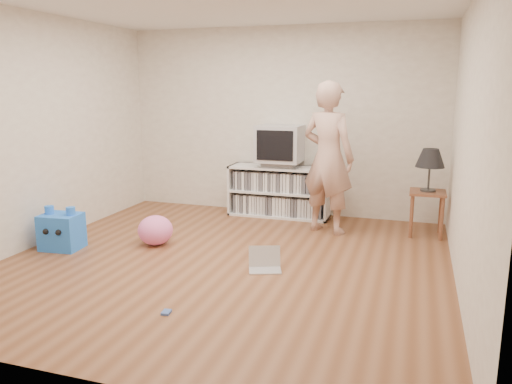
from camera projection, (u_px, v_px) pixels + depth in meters
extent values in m
plane|color=brown|center=(224.00, 262.00, 5.18)|extent=(4.50, 4.50, 0.00)
cube|color=beige|center=(282.00, 122.00, 7.00)|extent=(4.50, 0.02, 2.60)
cube|color=beige|center=(75.00, 174.00, 2.82)|extent=(4.50, 0.02, 2.60)
cube|color=beige|center=(36.00, 131.00, 5.59)|extent=(0.02, 4.50, 2.60)
cube|color=beige|center=(469.00, 145.00, 4.23)|extent=(0.02, 4.50, 2.60)
cube|color=white|center=(283.00, 188.00, 7.17)|extent=(1.40, 0.03, 0.70)
cube|color=white|center=(234.00, 188.00, 7.18)|extent=(0.03, 0.45, 0.70)
cube|color=white|center=(328.00, 194.00, 6.77)|extent=(0.03, 0.45, 0.70)
cube|color=white|center=(279.00, 214.00, 7.05)|extent=(1.40, 0.45, 0.03)
cube|color=white|center=(279.00, 191.00, 6.98)|extent=(1.34, 0.45, 0.03)
cube|color=white|center=(280.00, 168.00, 6.91)|extent=(1.40, 0.45, 0.03)
cube|color=silver|center=(279.00, 191.00, 6.98)|extent=(1.26, 0.36, 0.64)
cube|color=gray|center=(280.00, 164.00, 6.90)|extent=(0.45, 0.35, 0.07)
cube|color=#AEAEB3|center=(280.00, 143.00, 6.84)|extent=(0.60, 0.52, 0.50)
cube|color=black|center=(275.00, 146.00, 6.59)|extent=(0.50, 0.01, 0.40)
cylinder|color=brown|center=(411.00, 217.00, 5.96)|extent=(0.04, 0.04, 0.52)
cylinder|color=brown|center=(442.00, 219.00, 5.85)|extent=(0.04, 0.04, 0.52)
cylinder|color=brown|center=(412.00, 210.00, 6.27)|extent=(0.04, 0.04, 0.52)
cylinder|color=brown|center=(441.00, 212.00, 6.17)|extent=(0.04, 0.04, 0.52)
cube|color=brown|center=(428.00, 192.00, 6.01)|extent=(0.42, 0.42, 0.03)
cylinder|color=#333333|center=(428.00, 190.00, 6.00)|extent=(0.18, 0.18, 0.02)
cylinder|color=#333333|center=(429.00, 176.00, 5.96)|extent=(0.02, 0.02, 0.32)
imported|color=tan|center=(328.00, 158.00, 6.08)|extent=(0.79, 0.65, 1.86)
cube|color=silver|center=(265.00, 270.00, 4.93)|extent=(0.37, 0.31, 0.01)
cube|color=silver|center=(265.00, 256.00, 5.01)|extent=(0.32, 0.17, 0.21)
cube|color=black|center=(265.00, 256.00, 5.01)|extent=(0.28, 0.14, 0.17)
cube|color=#4364B4|center=(166.00, 312.00, 4.00)|extent=(0.08, 0.10, 0.02)
cube|color=#2171FF|center=(62.00, 232.00, 5.57)|extent=(0.45, 0.37, 0.40)
cylinder|color=#2171FF|center=(49.00, 210.00, 5.54)|extent=(0.10, 0.10, 0.09)
cylinder|color=#2171FF|center=(71.00, 211.00, 5.49)|extent=(0.10, 0.10, 0.09)
sphere|color=black|center=(46.00, 232.00, 5.41)|extent=(0.07, 0.07, 0.07)
sphere|color=black|center=(58.00, 232.00, 5.38)|extent=(0.07, 0.07, 0.07)
ellipsoid|color=pink|center=(155.00, 230.00, 5.72)|extent=(0.47, 0.47, 0.34)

